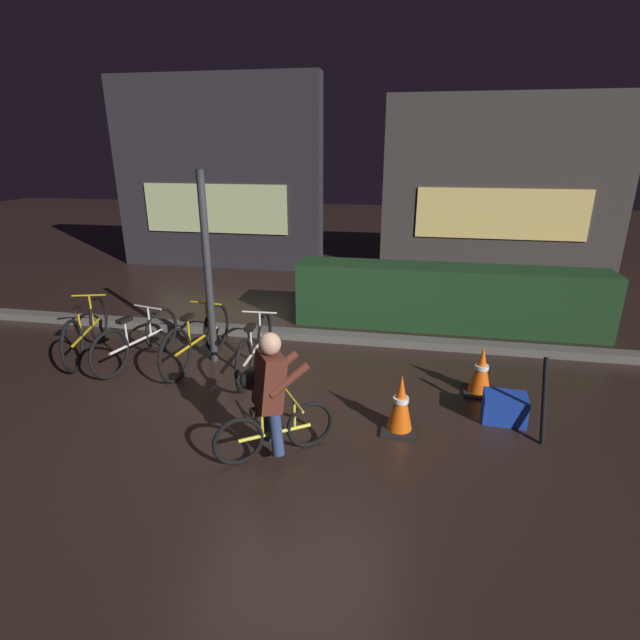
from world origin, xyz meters
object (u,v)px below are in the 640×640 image
Objects in this scene: closed_umbrella at (544,400)px; traffic_cone_near at (401,404)px; street_post at (208,271)px; parked_bike_left_mid at (137,340)px; traffic_cone_far at (481,371)px; blue_crate at (504,408)px; parked_bike_leftmost at (86,331)px; cyclist at (270,395)px; parked_bike_center_right at (255,348)px; parked_bike_center_left at (197,340)px.

traffic_cone_near is at bearing 94.46° from closed_umbrella.
street_post is at bearing 71.98° from closed_umbrella.
parked_bike_left_mid is 2.60× the size of traffic_cone_far.
parked_bike_left_mid is 4.97m from closed_umbrella.
blue_crate is at bearing -13.93° from street_post.
parked_bike_leftmost is 4.48m from traffic_cone_near.
street_post is 2.01× the size of cyclist.
cyclist is (1.37, -1.94, -0.62)m from street_post.
parked_bike_left_mid is (0.83, -0.13, -0.03)m from parked_bike_leftmost.
parked_bike_center_right is 1.90× the size of closed_umbrella.
street_post is 1.55× the size of parked_bike_center_right.
street_post is 4.18m from closed_umbrella.
cyclist is (3.15, -1.79, 0.27)m from parked_bike_leftmost.
street_post is 4.22× the size of traffic_cone_far.
cyclist is at bearing -159.75° from parked_bike_center_right.
traffic_cone_far is at bearing -108.15° from parked_bike_leftmost.
street_post is at bearing -101.62° from parked_bike_leftmost.
parked_bike_center_right is at bearing 73.07° from closed_umbrella.
parked_bike_leftmost is at bearing 172.09° from blue_crate.
traffic_cone_near is (2.69, -1.14, -0.05)m from parked_bike_center_left.
blue_crate is at bearing -84.16° from parked_bike_left_mid.
closed_umbrella is (5.72, -1.00, 0.05)m from parked_bike_leftmost.
street_post is at bearing -60.40° from parked_bike_left_mid.
parked_bike_leftmost is at bearing 94.90° from parked_bike_left_mid.
closed_umbrella reaches higher than parked_bike_leftmost.
cyclist is (-1.17, -0.64, 0.33)m from traffic_cone_near.
parked_bike_leftmost is 0.98× the size of parked_bike_center_left.
parked_bike_center_right is at bearing -109.05° from parked_bike_leftmost.
parked_bike_center_left is 0.83m from parked_bike_center_right.
cyclist is (0.69, -1.67, 0.29)m from parked_bike_center_right.
parked_bike_center_right is (2.46, -0.12, -0.02)m from parked_bike_leftmost.
street_post is 3.90m from blue_crate.
parked_bike_left_mid is 1.82× the size of closed_umbrella.
closed_umbrella is at bearing -107.41° from parked_bike_center_right.
parked_bike_leftmost is 2.47m from parked_bike_center_right.
street_post reaches higher than parked_bike_center_left.
parked_bike_leftmost is 2.82× the size of traffic_cone_far.
parked_bike_leftmost reaches higher than parked_bike_left_mid.
parked_bike_center_left reaches higher than parked_bike_left_mid.
street_post is 1.62× the size of parked_bike_left_mid.
parked_bike_center_left is (-0.15, -0.16, -0.90)m from street_post.
closed_umbrella is at bearing 6.16° from traffic_cone_near.
parked_bike_center_left reaches higher than blue_crate.
parked_bike_center_right is 1.83m from cyclist.
parked_bike_center_right is at bearing 150.94° from traffic_cone_near.
parked_bike_center_left is 2.01× the size of closed_umbrella.
cyclist is at bearing -151.49° from traffic_cone_near.
parked_bike_center_right is 2.72× the size of traffic_cone_far.
parked_bike_center_right is (1.63, 0.01, 0.01)m from parked_bike_left_mid.
traffic_cone_far is 0.63m from blue_crate.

